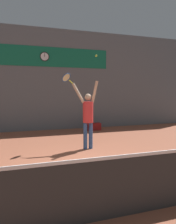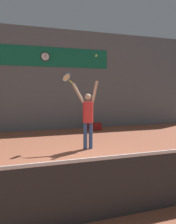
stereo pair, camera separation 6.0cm
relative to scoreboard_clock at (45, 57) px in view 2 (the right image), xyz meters
name	(u,v)px [view 2 (the right image)]	position (x,y,z in m)	size (l,w,h in m)	color
ground_plane	(88,176)	(0.11, -6.39, -3.61)	(18.00, 18.00, 0.00)	#9E563D
back_wall	(48,80)	(0.11, 0.08, -1.11)	(18.00, 0.10, 5.00)	slate
sponsor_banner	(48,57)	(0.11, 0.02, 0.00)	(6.25, 0.02, 0.95)	#146B4C
scoreboard_clock	(45,57)	(0.00, 0.00, 0.00)	(0.45, 0.04, 0.45)	white
court_net	(123,184)	(0.11, -8.04, -3.11)	(8.90, 0.07, 1.06)	#333333
tennis_player	(88,115)	(0.84, -4.10, -2.46)	(0.84, 0.47, 2.25)	#2D4C7F
tennis_racket	(67,78)	(0.25, -3.62, -1.24)	(0.40, 0.46, 0.38)	yellow
tennis_ball	(96,56)	(1.08, -4.21, -0.56)	(0.07, 0.07, 0.07)	#CCDB2D
equipment_bag	(94,127)	(2.26, -0.76, -3.43)	(0.69, 0.31, 0.35)	maroon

